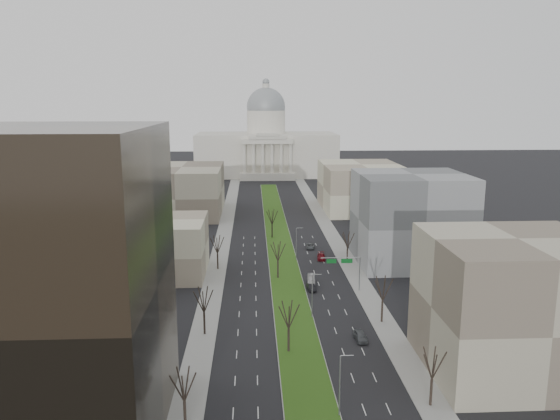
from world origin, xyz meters
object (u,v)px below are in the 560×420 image
object	(u,v)px
car_black	(311,287)
box_van	(311,281)
car_red	(321,256)
car_grey_far	(310,246)
car_grey_near	(360,336)

from	to	relation	value
car_black	box_van	distance (m)	3.80
car_red	car_grey_far	xyz separation A→B (m)	(-1.86, 11.22, -0.09)
car_black	car_red	world-z (taller)	car_red
car_black	car_red	size ratio (longest dim) A/B	0.83
car_black	car_grey_far	distance (m)	36.09
car_grey_near	car_black	distance (m)	27.68
car_grey_near	car_grey_far	distance (m)	62.96
car_grey_near	car_grey_far	bearing A→B (deg)	89.10
car_red	box_van	size ratio (longest dim) A/B	0.74
car_black	car_grey_far	world-z (taller)	car_black
car_grey_near	car_grey_far	world-z (taller)	car_grey_near
car_red	box_van	distance (m)	21.51
box_van	car_grey_far	bearing A→B (deg)	89.41
car_red	car_grey_far	distance (m)	11.38
car_black	box_van	xyz separation A→B (m)	(0.40, 3.77, 0.27)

